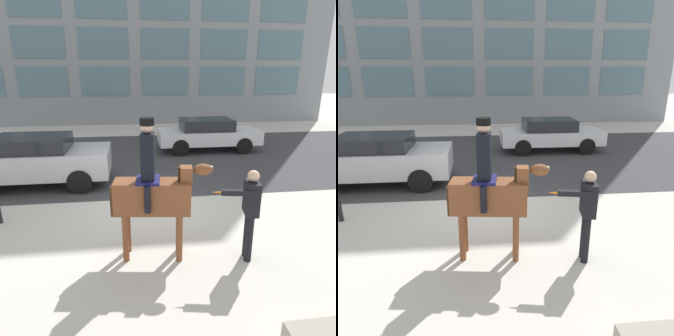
% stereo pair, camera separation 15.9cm
% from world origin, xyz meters
% --- Properties ---
extents(ground_plane, '(80.00, 80.00, 0.00)m').
position_xyz_m(ground_plane, '(0.00, 0.00, 0.00)').
color(ground_plane, beige).
extents(road_surface, '(25.64, 8.50, 0.01)m').
position_xyz_m(road_surface, '(0.00, 4.75, 0.00)').
color(road_surface, '#38383A').
rests_on(road_surface, ground_plane).
extents(mounted_horse_lead, '(1.78, 0.65, 2.55)m').
position_xyz_m(mounted_horse_lead, '(-0.06, -2.14, 1.28)').
color(mounted_horse_lead, brown).
rests_on(mounted_horse_lead, ground_plane).
extents(pedestrian_bystander, '(0.88, 0.44, 1.69)m').
position_xyz_m(pedestrian_bystander, '(1.58, -2.43, 1.00)').
color(pedestrian_bystander, black).
rests_on(pedestrian_bystander, ground_plane).
extents(street_car_near_lane, '(4.21, 1.83, 1.50)m').
position_xyz_m(street_car_near_lane, '(-3.21, 1.97, 0.80)').
color(street_car_near_lane, '#B7B7BC').
rests_on(street_car_near_lane, ground_plane).
extents(street_car_far_lane, '(4.30, 1.77, 1.37)m').
position_xyz_m(street_car_far_lane, '(2.87, 5.50, 0.73)').
color(street_car_far_lane, silver).
rests_on(street_car_far_lane, ground_plane).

